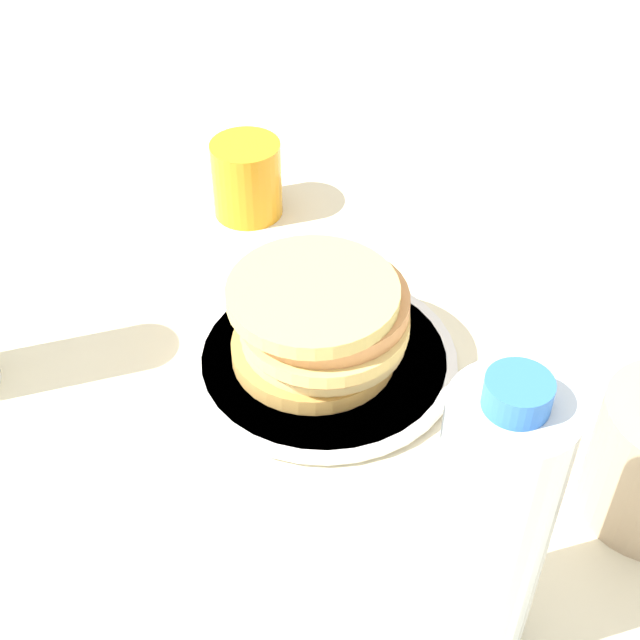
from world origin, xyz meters
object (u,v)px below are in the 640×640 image
juice_glass (247,179)px  water_bottle_near (489,529)px  pancake_stack (320,321)px  plate (320,359)px

juice_glass → water_bottle_near: bearing=18.6°
pancake_stack → water_bottle_near: (0.25, 0.09, 0.06)m
pancake_stack → water_bottle_near: bearing=20.4°
plate → water_bottle_near: water_bottle_near is taller
juice_glass → plate: bearing=16.7°
plate → juice_glass: bearing=-163.3°
water_bottle_near → plate: bearing=-159.6°
plate → water_bottle_near: (0.25, 0.09, 0.11)m
pancake_stack → juice_glass: size_ratio=1.88×
pancake_stack → water_bottle_near: water_bottle_near is taller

